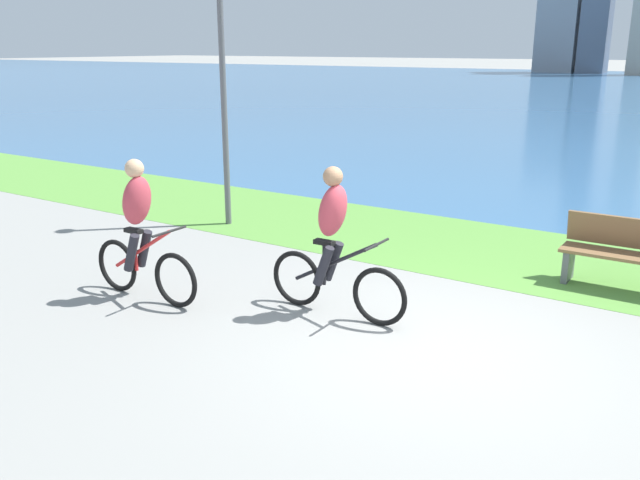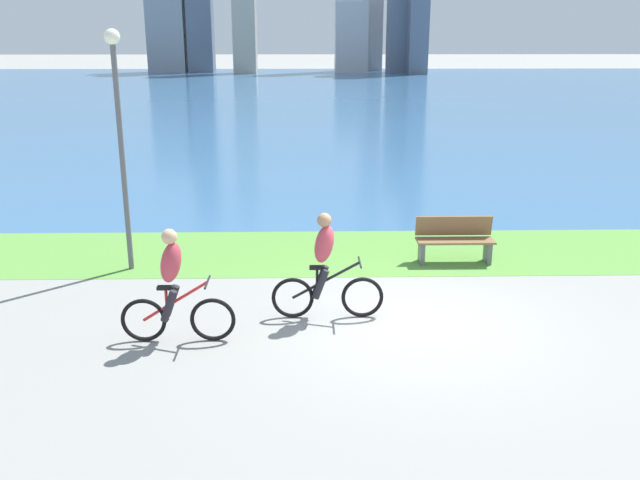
{
  "view_description": "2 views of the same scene",
  "coord_description": "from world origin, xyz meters",
  "px_view_note": "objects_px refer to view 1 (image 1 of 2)",
  "views": [
    {
      "loc": [
        2.44,
        -5.78,
        2.95
      ],
      "look_at": [
        -1.53,
        0.31,
        0.82
      ],
      "focal_mm": 37.38,
      "sensor_mm": 36.0,
      "label": 1
    },
    {
      "loc": [
        -1.6,
        -9.71,
        4.29
      ],
      "look_at": [
        -1.37,
        0.43,
        1.22
      ],
      "focal_mm": 38.16,
      "sensor_mm": 36.0,
      "label": 2
    }
  ],
  "objects_px": {
    "cyclist_lead": "(334,243)",
    "lamppost_tall": "(222,53)",
    "cyclist_trailing": "(140,231)",
    "bench_near_path": "(625,254)"
  },
  "relations": [
    {
      "from": "cyclist_lead",
      "to": "bench_near_path",
      "type": "xyz_separation_m",
      "value": [
        2.61,
        2.69,
        -0.39
      ]
    },
    {
      "from": "cyclist_trailing",
      "to": "lamppost_tall",
      "type": "xyz_separation_m",
      "value": [
        -1.45,
        3.24,
        1.99
      ]
    },
    {
      "from": "cyclist_lead",
      "to": "lamppost_tall",
      "type": "relative_size",
      "value": 0.4
    },
    {
      "from": "cyclist_lead",
      "to": "cyclist_trailing",
      "type": "relative_size",
      "value": 1.03
    },
    {
      "from": "bench_near_path",
      "to": "lamppost_tall",
      "type": "distance_m",
      "value": 6.69
    },
    {
      "from": "lamppost_tall",
      "to": "bench_near_path",
      "type": "bearing_deg",
      "value": 2.45
    },
    {
      "from": "cyclist_lead",
      "to": "lamppost_tall",
      "type": "height_order",
      "value": "lamppost_tall"
    },
    {
      "from": "bench_near_path",
      "to": "lamppost_tall",
      "type": "bearing_deg",
      "value": -177.55
    },
    {
      "from": "lamppost_tall",
      "to": "cyclist_lead",
      "type": "bearing_deg",
      "value": -33.64
    },
    {
      "from": "cyclist_trailing",
      "to": "bench_near_path",
      "type": "relative_size",
      "value": 1.13
    }
  ]
}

